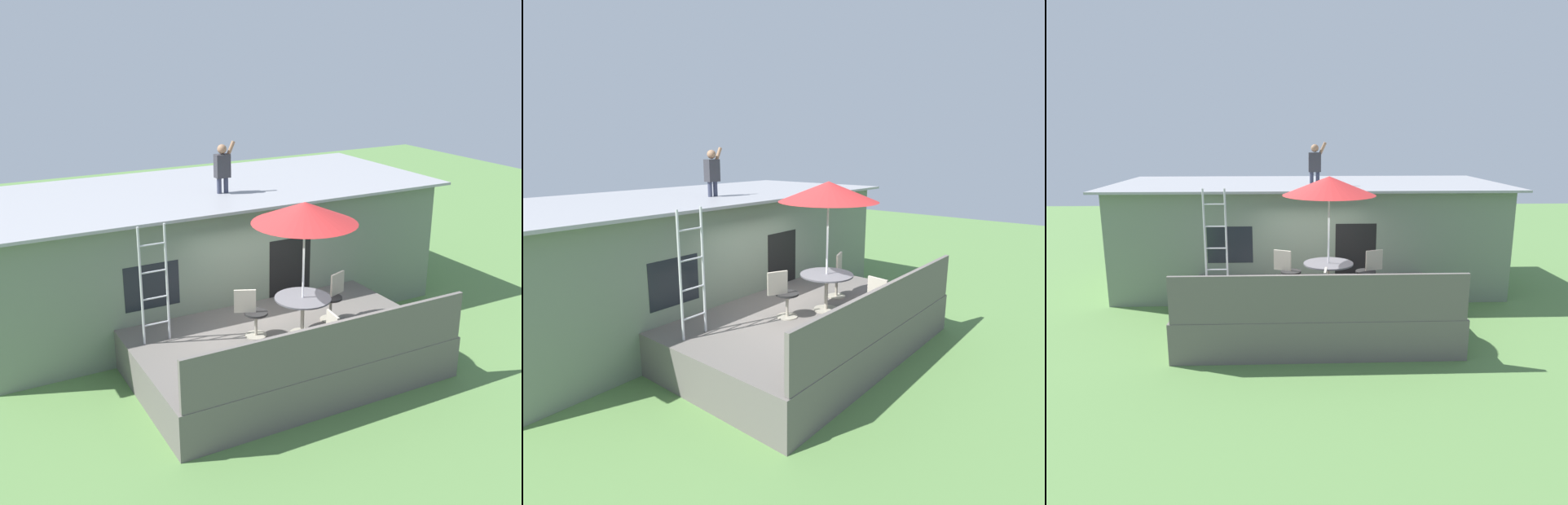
# 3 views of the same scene
# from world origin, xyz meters

# --- Properties ---
(ground_plane) EXTENTS (40.00, 40.00, 0.00)m
(ground_plane) POSITION_xyz_m (0.00, 0.00, 0.00)
(ground_plane) COLOR #567F42
(house) EXTENTS (10.50, 4.50, 2.87)m
(house) POSITION_xyz_m (0.00, 3.60, 1.44)
(house) COLOR slate
(house) RESTS_ON ground
(deck) EXTENTS (5.55, 3.46, 0.80)m
(deck) POSITION_xyz_m (0.00, 0.00, 0.40)
(deck) COLOR #605B56
(deck) RESTS_ON ground
(deck_railing) EXTENTS (5.45, 0.08, 0.90)m
(deck_railing) POSITION_xyz_m (0.00, -1.68, 1.25)
(deck_railing) COLOR #605B56
(deck_railing) RESTS_ON deck
(patio_table) EXTENTS (1.04, 1.04, 0.74)m
(patio_table) POSITION_xyz_m (0.27, -0.23, 1.39)
(patio_table) COLOR #A59E8C
(patio_table) RESTS_ON deck
(patio_umbrella) EXTENTS (1.90, 1.90, 2.54)m
(patio_umbrella) POSITION_xyz_m (0.27, -0.23, 3.15)
(patio_umbrella) COLOR silver
(patio_umbrella) RESTS_ON deck
(step_ladder) EXTENTS (0.52, 0.04, 2.20)m
(step_ladder) POSITION_xyz_m (-2.20, 0.79, 1.90)
(step_ladder) COLOR silver
(step_ladder) RESTS_ON deck
(person_figure) EXTENTS (0.47, 0.20, 1.11)m
(person_figure) POSITION_xyz_m (0.16, 2.89, 3.47)
(person_figure) COLOR #33384C
(person_figure) RESTS_ON house
(patio_chair_left) EXTENTS (0.59, 0.44, 0.92)m
(patio_chair_left) POSITION_xyz_m (-0.58, 0.16, 1.26)
(patio_chair_left) COLOR #A59E8C
(patio_chair_left) RESTS_ON deck
(patio_chair_right) EXTENTS (0.60, 0.44, 0.92)m
(patio_chair_right) POSITION_xyz_m (1.18, 0.10, 1.26)
(patio_chair_right) COLOR #A59E8C
(patio_chair_right) RESTS_ON deck
(patio_chair_near) EXTENTS (0.44, 0.62, 0.92)m
(patio_chair_near) POSITION_xyz_m (0.13, -1.29, 1.26)
(patio_chair_near) COLOR #A59E8C
(patio_chair_near) RESTS_ON deck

